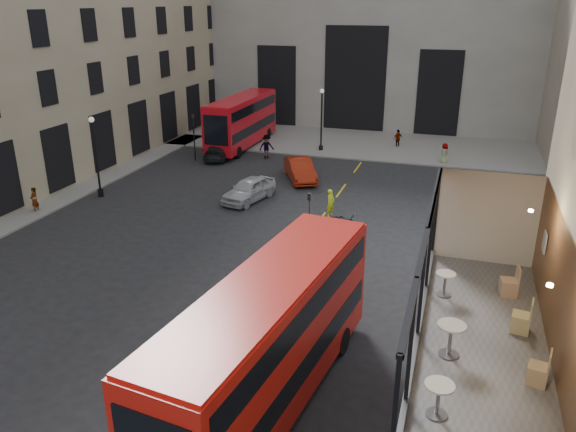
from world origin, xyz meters
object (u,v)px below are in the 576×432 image
(pedestrian_b, at_px, (267,147))
(pedestrian_e, at_px, (34,200))
(bus_far, at_px, (242,119))
(cafe_chair_c, at_px, (521,322))
(cyclist, at_px, (331,203))
(car_c, at_px, (219,151))
(pedestrian_c, at_px, (398,139))
(cafe_chair_d, at_px, (509,286))
(traffic_light_near, at_px, (309,221))
(car_a, at_px, (249,189))
(bus_near, at_px, (269,337))
(bicycle, at_px, (345,221))
(traffic_light_far, at_px, (194,131))
(street_lamp_a, at_px, (97,162))
(cafe_chair_b, at_px, (538,373))
(cafe_table_far, at_px, (445,281))
(cafe_table_mid, at_px, (451,335))
(pedestrian_d, at_px, (444,154))
(street_lamp_b, at_px, (321,124))
(pedestrian_a, at_px, (230,132))
(cafe_table_near, at_px, (439,395))

(pedestrian_b, bearing_deg, pedestrian_e, -158.67)
(bus_far, distance_m, cafe_chair_c, 38.46)
(cyclist, bearing_deg, car_c, 71.13)
(pedestrian_b, xyz_separation_m, cafe_chair_c, (17.08, -29.30, 3.88))
(cyclist, distance_m, pedestrian_c, 18.31)
(cafe_chair_d, bearing_deg, pedestrian_b, 121.59)
(traffic_light_near, distance_m, pedestrian_c, 25.35)
(bus_far, xyz_separation_m, car_a, (5.79, -13.35, -1.71))
(bus_near, relative_size, cyclist, 6.84)
(bicycle, bearing_deg, traffic_light_far, 72.76)
(traffic_light_near, bearing_deg, bus_far, 119.24)
(street_lamp_a, bearing_deg, pedestrian_c, 48.33)
(cafe_chair_b, xyz_separation_m, cafe_chair_c, (-0.20, 2.04, 0.02))
(cafe_chair_b, bearing_deg, pedestrian_e, 150.34)
(street_lamp_a, bearing_deg, pedestrian_e, -117.87)
(car_c, relative_size, bicycle, 2.69)
(bus_near, bearing_deg, bus_far, 113.27)
(bus_near, relative_size, cafe_table_far, 17.08)
(cyclist, bearing_deg, cafe_table_mid, -137.53)
(street_lamp_a, relative_size, bicycle, 3.17)
(bus_far, height_order, pedestrian_c, bus_far)
(pedestrian_d, distance_m, cafe_chair_b, 34.42)
(street_lamp_b, bearing_deg, pedestrian_a, 173.78)
(bus_near, xyz_separation_m, cafe_chair_c, (6.89, -0.88, 2.34))
(cafe_table_near, distance_m, cafe_chair_b, 2.58)
(pedestrian_e, bearing_deg, pedestrian_b, 143.08)
(traffic_light_near, height_order, traffic_light_far, same)
(cafe_table_near, height_order, cafe_chair_d, cafe_chair_d)
(bus_near, xyz_separation_m, pedestrian_a, (-15.40, 32.97, -1.62))
(bicycle, relative_size, cafe_chair_c, 1.92)
(bicycle, bearing_deg, cafe_chair_d, -134.16)
(car_a, relative_size, cafe_table_near, 6.04)
(pedestrian_e, xyz_separation_m, cafe_table_mid, (24.75, -14.66, 4.33))
(car_a, bearing_deg, cafe_table_far, -40.30)
(traffic_light_near, height_order, pedestrian_c, traffic_light_near)
(traffic_light_near, xyz_separation_m, cafe_table_far, (6.50, -9.58, 2.62))
(street_lamp_a, bearing_deg, cafe_chair_c, -34.69)
(street_lamp_a, bearing_deg, bus_far, 75.90)
(street_lamp_b, bearing_deg, cafe_chair_d, -66.97)
(cafe_chair_b, bearing_deg, cafe_chair_c, 95.63)
(car_a, distance_m, pedestrian_c, 18.59)
(street_lamp_a, bearing_deg, cafe_chair_d, -31.87)
(cafe_chair_c, bearing_deg, pedestrian_a, 123.36)
(car_a, xyz_separation_m, cafe_table_near, (12.91, -22.82, 4.33))
(street_lamp_b, bearing_deg, traffic_light_far, -146.31)
(street_lamp_b, relative_size, cafe_table_near, 7.28)
(car_a, height_order, cyclist, cyclist)
(cyclist, relative_size, pedestrian_c, 1.04)
(bus_far, distance_m, cafe_table_mid, 38.99)
(pedestrian_b, bearing_deg, cafe_chair_c, -98.56)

